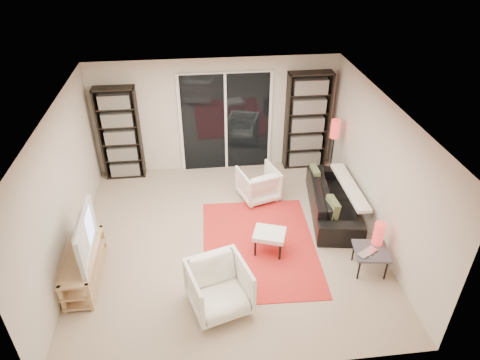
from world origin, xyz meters
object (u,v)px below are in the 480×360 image
object	(u,v)px
sofa	(333,199)
ottoman	(269,235)
side_table	(371,252)
armchair_front	(219,287)
bookshelf_right	(307,121)
armchair_back	(258,183)
tv_stand	(84,266)
bookshelf_left	(120,134)
floor_lamp	(334,135)

from	to	relation	value
sofa	ottoman	size ratio (longest dim) A/B	3.34
side_table	ottoman	bearing A→B (deg)	157.95
ottoman	armchair_front	bearing A→B (deg)	-130.19
bookshelf_right	ottoman	world-z (taller)	bookshelf_right
armchair_front	side_table	xyz separation A→B (m)	(2.38, 0.46, -0.01)
armchair_back	armchair_front	distance (m)	2.80
sofa	side_table	xyz separation A→B (m)	(0.12, -1.52, 0.06)
tv_stand	sofa	distance (m)	4.41
bookshelf_left	floor_lamp	size ratio (longest dim) A/B	1.42
tv_stand	floor_lamp	distance (m)	5.13
side_table	sofa	bearing A→B (deg)	94.51
bookshelf_right	armchair_back	world-z (taller)	bookshelf_right
armchair_back	side_table	distance (m)	2.60
sofa	tv_stand	bearing A→B (deg)	114.81
bookshelf_left	floor_lamp	world-z (taller)	bookshelf_left
bookshelf_right	sofa	size ratio (longest dim) A/B	1.03
sofa	ottoman	bearing A→B (deg)	133.05
tv_stand	armchair_front	world-z (taller)	armchair_front
ottoman	side_table	size ratio (longest dim) A/B	1.05
bookshelf_right	side_table	distance (m)	3.39
bookshelf_left	tv_stand	xyz separation A→B (m)	(-0.28, -3.01, -0.71)
side_table	floor_lamp	distance (m)	2.72
bookshelf_left	tv_stand	size ratio (longest dim) A/B	1.45
sofa	ottoman	world-z (taller)	sofa
sofa	armchair_back	world-z (taller)	armchair_back
sofa	bookshelf_right	bearing A→B (deg)	12.35
bookshelf_left	floor_lamp	bearing A→B (deg)	-9.24
sofa	floor_lamp	size ratio (longest dim) A/B	1.49
bookshelf_left	armchair_back	distance (m)	2.96
bookshelf_right	armchair_front	size ratio (longest dim) A/B	2.59
tv_stand	sofa	xyz separation A→B (m)	(4.24, 1.21, 0.03)
sofa	side_table	world-z (taller)	sofa
tv_stand	sofa	bearing A→B (deg)	15.99
bookshelf_right	ottoman	bearing A→B (deg)	-114.67
tv_stand	ottoman	world-z (taller)	tv_stand
bookshelf_right	armchair_back	size ratio (longest dim) A/B	2.97
armchair_back	bookshelf_right	bearing A→B (deg)	-153.15
armchair_front	floor_lamp	bearing A→B (deg)	34.08
tv_stand	sofa	world-z (taller)	sofa
bookshelf_left	sofa	xyz separation A→B (m)	(3.96, -1.79, -0.68)
bookshelf_left	armchair_front	world-z (taller)	bookshelf_left
sofa	bookshelf_left	bearing A→B (deg)	74.49
ottoman	floor_lamp	bearing A→B (deg)	51.31
side_table	floor_lamp	size ratio (longest dim) A/B	0.42
bookshelf_left	sofa	bearing A→B (deg)	-24.33
armchair_front	sofa	bearing A→B (deg)	24.67
armchair_front	armchair_back	bearing A→B (deg)	53.46
armchair_front	side_table	bearing A→B (deg)	-5.64
bookshelf_left	sofa	size ratio (longest dim) A/B	0.96
tv_stand	ottoman	xyz separation A→B (m)	(2.88, 0.29, 0.08)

